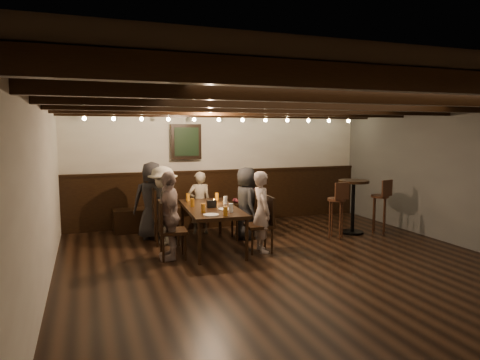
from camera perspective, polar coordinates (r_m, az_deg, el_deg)
name	(u,v)px	position (r m, az deg, el deg)	size (l,w,h in m)	color
room	(228,179)	(7.93, -1.63, 0.07)	(7.00, 7.00, 7.00)	black
dining_table	(211,210)	(7.22, -3.88, -4.05)	(0.96, 1.92, 0.70)	black
chair_left_near	(165,227)	(7.62, -9.92, -6.22)	(0.47, 0.47, 0.97)	black
chair_left_far	(172,241)	(6.75, -9.08, -8.04)	(0.44, 0.44, 0.91)	black
chair_right_near	(244,224)	(7.90, 0.58, -5.82)	(0.44, 0.44, 0.90)	black
chair_right_far	(260,235)	(7.06, 2.68, -7.31)	(0.44, 0.44, 0.91)	black
person_bench_left	(152,200)	(7.96, -11.61, -2.67)	(0.69, 0.45, 1.42)	#252427
person_bench_centre	(200,203)	(8.24, -5.42, -3.02)	(0.44, 0.29, 1.20)	gray
person_bench_right	(247,202)	(8.31, 0.89, -3.01)	(0.57, 0.44, 1.18)	maroon
person_left_near	(163,205)	(7.54, -10.20, -3.35)	(0.89, 0.51, 1.37)	#A7A28E
person_left_far	(169,215)	(6.66, -9.41, -4.68)	(0.80, 0.33, 1.36)	gray
person_right_near	(246,203)	(7.83, 0.80, -3.08)	(0.64, 0.42, 1.31)	black
person_right_far	(262,212)	(6.99, 2.94, -4.24)	(0.48, 0.32, 1.32)	#B19E96
pint_a	(188,197)	(7.83, -6.97, -2.31)	(0.07, 0.07, 0.14)	#BF7219
pint_b	(217,197)	(7.88, -3.10, -2.22)	(0.07, 0.07, 0.14)	#BF7219
pint_c	(192,203)	(7.24, -6.38, -3.03)	(0.07, 0.07, 0.14)	#BF7219
pint_d	(225,200)	(7.46, -1.96, -2.71)	(0.07, 0.07, 0.14)	silver
pint_e	(203,208)	(6.72, -4.92, -3.76)	(0.07, 0.07, 0.14)	#BF7219
pint_f	(231,208)	(6.72, -1.23, -3.74)	(0.07, 0.07, 0.14)	silver
pint_g	(225,211)	(6.44, -1.96, -4.19)	(0.07, 0.07, 0.14)	#BF7219
plate_near	(211,215)	(6.51, -3.88, -4.65)	(0.24, 0.24, 0.01)	white
plate_far	(226,209)	(6.96, -1.92, -3.90)	(0.24, 0.24, 0.01)	white
condiment_caddy	(212,204)	(7.15, -3.81, -3.20)	(0.15, 0.10, 0.12)	black
candle	(214,202)	(7.52, -3.47, -2.99)	(0.05, 0.05, 0.05)	beige
high_top_table	(353,199)	(8.49, 14.85, -2.40)	(0.58, 0.58, 1.03)	black
bar_stool_left	(336,217)	(8.10, 12.71, -4.85)	(0.33, 0.34, 1.05)	#381E12
bar_stool_right	(379,213)	(8.71, 18.10, -4.21)	(0.35, 0.37, 1.05)	#381E12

